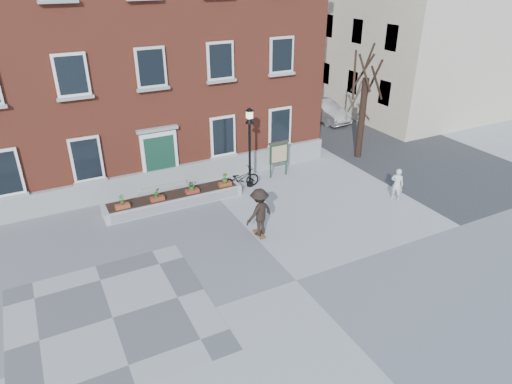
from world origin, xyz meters
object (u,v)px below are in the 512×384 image
bicycle (240,179)px  parked_car (324,111)px  lamp_post (250,137)px  notice_board (279,153)px  bystander (397,184)px  skateboarder (259,212)px

bicycle → parked_car: 11.94m
parked_car → lamp_post: 11.62m
bicycle → lamp_post: 2.10m
bicycle → notice_board: bearing=-80.4°
lamp_post → notice_board: size_ratio=2.10×
bystander → lamp_post: lamp_post is taller
notice_board → skateboarder: 5.74m
bicycle → skateboarder: skateboarder is taller
bystander → bicycle: bearing=18.7°
notice_board → parked_car: bearing=41.9°
bystander → parked_car: bearing=-53.8°
parked_car → skateboarder: size_ratio=2.06×
bicycle → lamp_post: size_ratio=0.50×
notice_board → skateboarder: size_ratio=0.91×
parked_car → notice_board: 9.89m
notice_board → bystander: bearing=-53.1°
bicycle → notice_board: size_ratio=1.05×
parked_car → notice_board: size_ratio=2.26×
bystander → skateboarder: bearing=54.0°
bicycle → lamp_post: lamp_post is taller
lamp_post → bicycle: bearing=-174.6°
skateboarder → bystander: bearing=-1.0°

